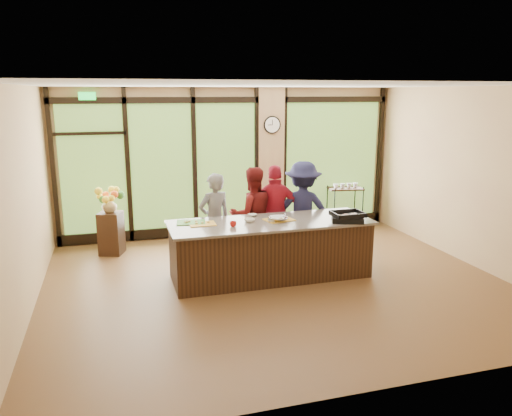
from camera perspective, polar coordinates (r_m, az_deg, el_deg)
floor at (r=7.86m, az=2.32°, el=-8.57°), size 7.00×7.00×0.00m
ceiling at (r=7.31m, az=2.55°, el=13.86°), size 7.00×7.00×0.00m
back_wall at (r=10.29m, az=-2.93°, el=5.27°), size 7.00×0.00×7.00m
left_wall at (r=7.15m, az=-25.19°, el=0.53°), size 0.00×6.00×6.00m
right_wall at (r=9.16m, az=23.69°, el=3.20°), size 0.00×6.00×6.00m
window_wall at (r=10.30m, az=-1.98°, el=4.69°), size 6.90×0.12×3.00m
island_base at (r=7.98m, az=1.67°, el=-4.87°), size 3.10×1.00×0.88m
countertop at (r=7.85m, az=1.69°, el=-1.68°), size 3.20×1.10×0.04m
wall_clock at (r=10.31m, az=1.86°, el=9.48°), size 0.36×0.04×0.36m
cook_left at (r=8.41m, az=-4.75°, el=-1.40°), size 0.67×0.54×1.60m
cook_midleft at (r=8.63m, az=-0.44°, el=-0.77°), size 0.81×0.64×1.66m
cook_midright at (r=8.77m, az=2.25°, el=-0.51°), size 1.04×0.57×1.68m
cook_right at (r=8.88m, az=5.37°, el=-0.21°), size 1.28×1.01×1.73m
roasting_pan at (r=7.96m, az=10.41°, el=-1.22°), size 0.59×0.53×0.09m
mixing_bowl at (r=7.85m, az=2.55°, el=-1.27°), size 0.31×0.31×0.07m
cutting_board_left at (r=7.83m, az=-7.44°, el=-1.63°), size 0.49×0.40×0.01m
cutting_board_center at (r=7.71m, az=-6.15°, el=-1.83°), size 0.41×0.31×0.01m
cutting_board_right at (r=7.92m, az=2.65°, el=-1.34°), size 0.50×0.41×0.01m
prep_bowl_near at (r=7.80m, az=-0.74°, el=-1.42°), size 0.22×0.22×0.05m
prep_bowl_mid at (r=7.80m, az=1.90°, el=-1.44°), size 0.16×0.16×0.05m
prep_bowl_far at (r=8.16m, az=-0.42°, el=-0.82°), size 0.18×0.18×0.04m
red_ramekin at (r=7.53m, az=-2.63°, el=-1.85°), size 0.11×0.11×0.08m
flower_stand at (r=9.49m, az=-16.21°, el=-2.77°), size 0.50×0.50×0.78m
flower_vase at (r=9.37m, az=-16.41°, el=0.34°), size 0.27×0.27×0.28m
bar_cart at (r=10.93m, az=10.13°, el=0.73°), size 0.78×0.53×0.99m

